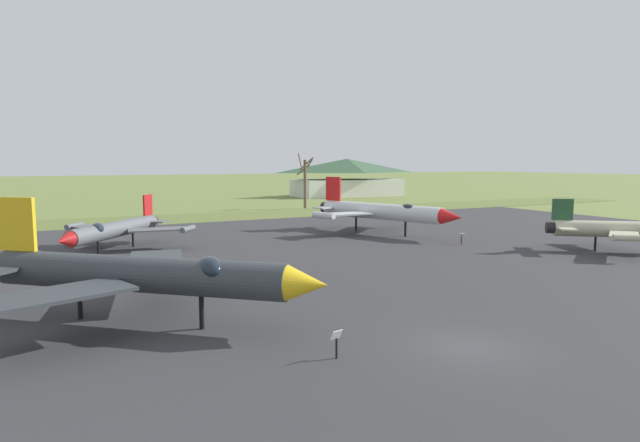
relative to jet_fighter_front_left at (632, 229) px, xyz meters
The scene contains 12 objects.
ground_plane 29.17m from the jet_fighter_front_left, 158.89° to the right, with size 600.00×600.00×0.00m, color olive.
asphalt_apron 28.14m from the jet_fighter_front_left, 165.22° to the left, with size 101.58×58.81×0.05m, color #333335.
grass_verge_strip 50.52m from the jet_fighter_front_left, 122.53° to the left, with size 161.58×12.00×0.06m, color #5E6D34.
jet_fighter_front_left is the anchor object (origin of this frame).
jet_fighter_front_right 41.58m from the jet_fighter_front_left, 152.17° to the left, with size 11.01×11.62×4.35m.
info_placard_front_right 43.29m from the jet_fighter_front_left, 162.92° to the left, with size 0.54×0.26×1.05m.
jet_fighter_rear_center 21.72m from the jet_fighter_front_left, 122.62° to the left, with size 12.55×16.23×5.68m.
info_placard_rear_center 13.28m from the jet_fighter_front_left, 133.84° to the left, with size 0.62×0.38×1.03m.
jet_fighter_rear_right 37.96m from the jet_fighter_front_left, behind, with size 13.72×13.06×5.63m.
info_placard_rear_right 33.60m from the jet_fighter_front_left, 164.09° to the right, with size 0.48×0.28×1.13m.
bare_tree_center 49.36m from the jet_fighter_front_left, 96.35° to the left, with size 2.64×2.46×8.64m.
visitor_building 74.36m from the jet_fighter_front_left, 77.55° to the left, with size 24.10×12.40×8.00m.
Camera 1 is at (-14.28, -15.02, 7.25)m, focal length 29.50 mm.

